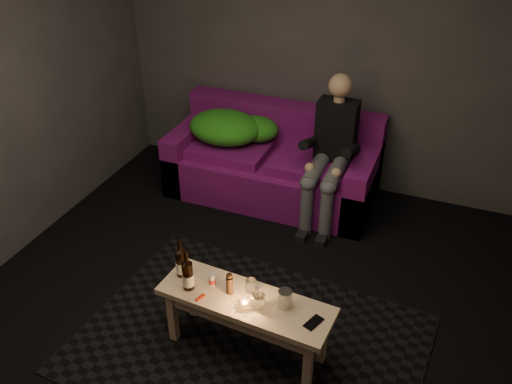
% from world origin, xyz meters
% --- Properties ---
extents(floor, '(4.50, 4.50, 0.00)m').
position_xyz_m(floor, '(0.00, 0.00, 0.00)').
color(floor, black).
rests_on(floor, ground).
extents(room, '(4.50, 4.50, 4.50)m').
position_xyz_m(room, '(0.00, 0.47, 1.64)').
color(room, silver).
rests_on(room, ground).
extents(rug, '(2.40, 1.82, 0.01)m').
position_xyz_m(rug, '(0.19, -0.08, 0.01)').
color(rug, black).
rests_on(rug, floor).
extents(sofa, '(1.94, 0.87, 0.83)m').
position_xyz_m(sofa, '(-0.33, 1.82, 0.30)').
color(sofa, '#690E64').
rests_on(sofa, floor).
extents(green_blanket, '(0.85, 0.58, 0.29)m').
position_xyz_m(green_blanket, '(-0.77, 1.81, 0.63)').
color(green_blanket, '#197815').
rests_on(green_blanket, sofa).
extents(person, '(0.35, 0.80, 1.29)m').
position_xyz_m(person, '(0.25, 1.66, 0.67)').
color(person, black).
rests_on(person, sofa).
extents(coffee_table, '(1.16, 0.45, 0.47)m').
position_xyz_m(coffee_table, '(0.19, -0.13, 0.38)').
color(coffee_table, tan).
rests_on(coffee_table, rug).
extents(beer_bottle_a, '(0.07, 0.07, 0.29)m').
position_xyz_m(beer_bottle_a, '(-0.29, -0.08, 0.57)').
color(beer_bottle_a, black).
rests_on(beer_bottle_a, coffee_table).
extents(beer_bottle_b, '(0.07, 0.07, 0.30)m').
position_xyz_m(beer_bottle_b, '(-0.19, -0.18, 0.58)').
color(beer_bottle_b, black).
rests_on(beer_bottle_b, coffee_table).
extents(salt_shaker, '(0.05, 0.05, 0.09)m').
position_xyz_m(salt_shaker, '(-0.06, -0.09, 0.51)').
color(salt_shaker, silver).
rests_on(salt_shaker, coffee_table).
extents(pepper_mill, '(0.05, 0.05, 0.12)m').
position_xyz_m(pepper_mill, '(0.08, -0.12, 0.53)').
color(pepper_mill, black).
rests_on(pepper_mill, coffee_table).
extents(tumbler_back, '(0.09, 0.09, 0.08)m').
position_xyz_m(tumbler_back, '(0.20, -0.05, 0.51)').
color(tumbler_back, white).
rests_on(tumbler_back, coffee_table).
extents(tealight, '(0.06, 0.06, 0.04)m').
position_xyz_m(tealight, '(0.22, -0.20, 0.49)').
color(tealight, white).
rests_on(tealight, coffee_table).
extents(tumbler_front, '(0.10, 0.10, 0.10)m').
position_xyz_m(tumbler_front, '(0.30, -0.18, 0.52)').
color(tumbler_front, white).
rests_on(tumbler_front, coffee_table).
extents(steel_cup, '(0.10, 0.10, 0.12)m').
position_xyz_m(steel_cup, '(0.44, -0.10, 0.53)').
color(steel_cup, '#ACAFB3').
rests_on(steel_cup, coffee_table).
extents(smartphone, '(0.11, 0.15, 0.01)m').
position_xyz_m(smartphone, '(0.65, -0.18, 0.47)').
color(smartphone, black).
rests_on(smartphone, coffee_table).
extents(red_lighter, '(0.04, 0.08, 0.01)m').
position_xyz_m(red_lighter, '(-0.07, -0.24, 0.47)').
color(red_lighter, '#B9250B').
rests_on(red_lighter, coffee_table).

